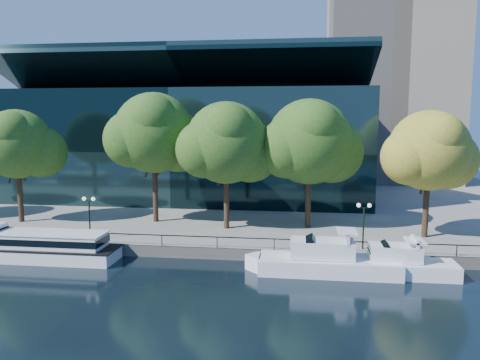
# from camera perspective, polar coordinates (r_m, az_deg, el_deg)

# --- Properties ---
(ground) EXTENTS (160.00, 160.00, 0.00)m
(ground) POSITION_cam_1_polar(r_m,az_deg,el_deg) (39.96, -10.84, -10.49)
(ground) COLOR black
(ground) RESTS_ON ground
(promenade) EXTENTS (90.00, 67.08, 1.00)m
(promenade) POSITION_cam_1_polar(r_m,az_deg,el_deg) (74.35, -2.04, -1.55)
(promenade) COLOR slate
(promenade) RESTS_ON ground
(railing) EXTENTS (88.20, 0.08, 0.99)m
(railing) POSITION_cam_1_polar(r_m,az_deg,el_deg) (42.40, -9.52, -6.67)
(railing) COLOR black
(railing) RESTS_ON promenade
(convention_building) EXTENTS (50.00, 24.57, 21.43)m
(convention_building) POSITION_cam_1_polar(r_m,az_deg,el_deg) (69.81, -5.95, 4.43)
(convention_building) COLOR black
(convention_building) RESTS_ON ground
(office_tower) EXTENTS (22.50, 22.50, 65.90)m
(office_tower) POSITION_cam_1_polar(r_m,az_deg,el_deg) (94.67, 18.02, 19.88)
(office_tower) COLOR gray
(office_tower) RESTS_ON ground
(tour_boat) EXTENTS (15.80, 3.52, 3.00)m
(tour_boat) POSITION_cam_1_polar(r_m,az_deg,el_deg) (45.02, -23.97, -7.26)
(tour_boat) COLOR white
(tour_boat) RESTS_ON ground
(cruiser_near) EXTENTS (12.27, 3.16, 3.56)m
(cruiser_near) POSITION_cam_1_polar(r_m,az_deg,el_deg) (38.21, 10.04, -9.58)
(cruiser_near) COLOR white
(cruiser_near) RESTS_ON ground
(cruiser_far) EXTENTS (9.69, 2.68, 3.16)m
(cruiser_far) POSITION_cam_1_polar(r_m,az_deg,el_deg) (39.05, 18.33, -9.63)
(cruiser_far) COLOR white
(cruiser_far) RESTS_ON ground
(tree_1) EXTENTS (9.30, 7.63, 12.22)m
(tree_1) POSITION_cam_1_polar(r_m,az_deg,el_deg) (55.65, -25.43, 3.80)
(tree_1) COLOR black
(tree_1) RESTS_ON promenade
(tree_2) EXTENTS (10.84, 8.89, 14.04)m
(tree_2) POSITION_cam_1_polar(r_m,az_deg,el_deg) (51.17, -10.27, 5.46)
(tree_2) COLOR black
(tree_2) RESTS_ON promenade
(tree_3) EXTENTS (10.38, 8.52, 12.96)m
(tree_3) POSITION_cam_1_polar(r_m,az_deg,el_deg) (47.24, -1.48, 4.34)
(tree_3) COLOR black
(tree_3) RESTS_ON promenade
(tree_4) EXTENTS (10.93, 8.96, 13.26)m
(tree_4) POSITION_cam_1_polar(r_m,az_deg,el_deg) (48.30, 8.65, 4.41)
(tree_4) COLOR black
(tree_4) RESTS_ON promenade
(tree_5) EXTENTS (9.42, 7.72, 12.05)m
(tree_5) POSITION_cam_1_polar(r_m,az_deg,el_deg) (47.18, 22.22, 3.15)
(tree_5) COLOR black
(tree_5) RESTS_ON promenade
(lamp_1) EXTENTS (1.26, 0.36, 4.03)m
(lamp_1) POSITION_cam_1_polar(r_m,az_deg,el_deg) (45.73, -17.92, -3.27)
(lamp_1) COLOR black
(lamp_1) RESTS_ON promenade
(lamp_2) EXTENTS (1.26, 0.36, 4.03)m
(lamp_2) POSITION_cam_1_polar(r_m,az_deg,el_deg) (41.72, 14.85, -4.18)
(lamp_2) COLOR black
(lamp_2) RESTS_ON promenade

